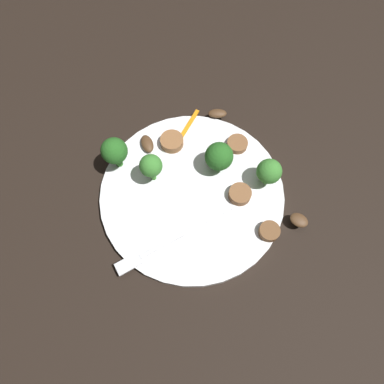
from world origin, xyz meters
TOP-DOWN VIEW (x-y plane):
  - ground_plane at (0.00, 0.00)m, footprint 1.40×1.40m
  - plate at (0.00, 0.00)m, footprint 0.27×0.27m
  - fork at (0.07, 0.05)m, footprint 0.18×0.02m
  - broccoli_floret_0 at (0.07, -0.09)m, footprint 0.04×0.04m
  - broccoli_floret_1 at (-0.05, -0.02)m, footprint 0.04×0.04m
  - broccoli_floret_2 at (0.04, -0.05)m, footprint 0.03×0.03m
  - broccoli_floret_3 at (-0.10, 0.04)m, footprint 0.04×0.04m
  - sausage_slice_0 at (-0.10, -0.04)m, footprint 0.04×0.04m
  - sausage_slice_1 at (-0.01, -0.09)m, footprint 0.04×0.04m
  - sausage_slice_2 at (-0.06, 0.04)m, footprint 0.04×0.04m
  - sausage_slice_3 at (-0.06, 0.11)m, footprint 0.04×0.04m
  - mushroom_0 at (-0.10, -0.10)m, footprint 0.03×0.03m
  - mushroom_1 at (0.02, -0.10)m, footprint 0.02×0.03m
  - mushroom_2 at (-0.11, 0.11)m, footprint 0.03×0.03m
  - pepper_strip_0 at (-0.05, -0.11)m, footprint 0.05×0.04m

SIDE VIEW (x-z plane):
  - ground_plane at x=0.00m, z-range 0.00..0.00m
  - plate at x=0.00m, z-range 0.00..0.01m
  - pepper_strip_0 at x=-0.05m, z-range 0.01..0.01m
  - fork at x=0.07m, z-range 0.01..0.02m
  - mushroom_2 at x=-0.11m, z-range 0.01..0.02m
  - mushroom_0 at x=-0.10m, z-range 0.01..0.02m
  - sausage_slice_0 at x=-0.10m, z-range 0.01..0.02m
  - sausage_slice_3 at x=-0.06m, z-range 0.01..0.02m
  - mushroom_1 at x=0.02m, z-range 0.01..0.02m
  - sausage_slice_2 at x=-0.06m, z-range 0.01..0.02m
  - sausage_slice_1 at x=-0.01m, z-range 0.01..0.03m
  - broccoli_floret_3 at x=-0.10m, z-range 0.02..0.07m
  - broccoli_floret_1 at x=-0.05m, z-range 0.02..0.07m
  - broccoli_floret_2 at x=0.04m, z-range 0.02..0.08m
  - broccoli_floret_0 at x=0.07m, z-range 0.02..0.08m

